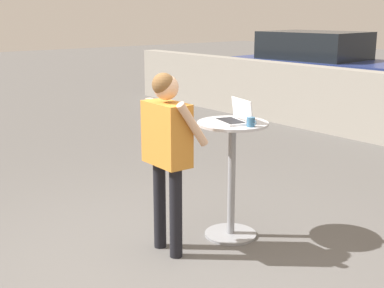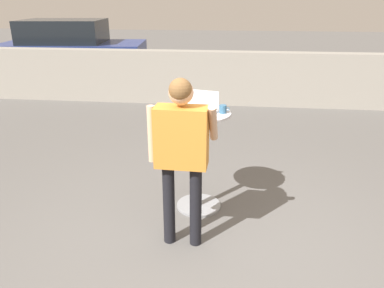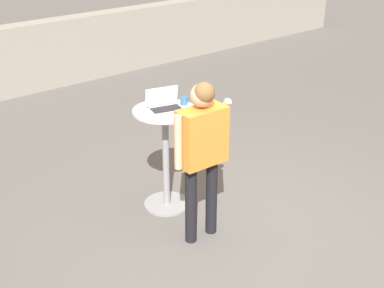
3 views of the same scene
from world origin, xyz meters
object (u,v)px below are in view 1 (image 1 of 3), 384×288
at_px(laptop, 235,117).
at_px(parked_car_near_street, 318,67).
at_px(coffee_mug, 251,122).
at_px(cafe_table, 232,169).
at_px(standing_person, 167,141).

distance_m(laptop, parked_car_near_street, 7.88).
relative_size(coffee_mug, parked_car_near_street, 0.03).
relative_size(cafe_table, coffee_mug, 10.65).
bearing_deg(parked_car_near_street, cafe_table, -57.21).
bearing_deg(standing_person, laptop, 81.81).
bearing_deg(coffee_mug, standing_person, -116.26).
relative_size(laptop, parked_car_near_street, 0.10).
xyz_separation_m(cafe_table, parked_car_near_street, (-4.27, 6.63, 0.17)).
distance_m(coffee_mug, standing_person, 0.75).
distance_m(cafe_table, laptop, 0.48).
height_order(cafe_table, laptop, laptop).
height_order(laptop, coffee_mug, laptop).
bearing_deg(standing_person, cafe_table, 82.46).
bearing_deg(parked_car_near_street, laptop, -57.09).
bearing_deg(cafe_table, standing_person, -97.54).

